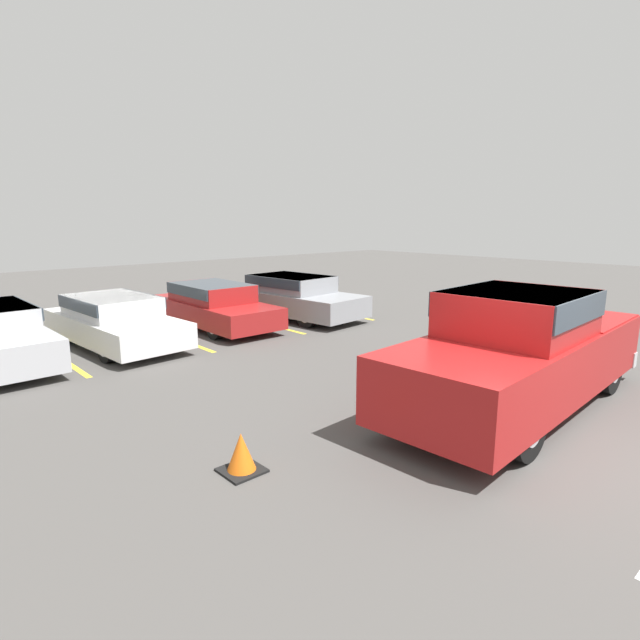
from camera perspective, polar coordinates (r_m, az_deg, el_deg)
The scene contains 10 objects.
ground_plane at distance 7.73m, azimuth 24.04°, elevation -12.24°, with size 60.00×60.00×0.00m, color #4C4947.
stall_stripe_b at distance 12.59m, azimuth -27.93°, elevation -3.55°, with size 0.12×4.39×0.01m, color yellow.
stall_stripe_c at distance 13.47m, azimuth -16.74°, elevation -1.76°, with size 0.12×4.39×0.01m, color yellow.
stall_stripe_d at distance 14.81m, azimuth -7.26°, elevation -0.18°, with size 0.12×4.39×0.01m, color yellow.
stall_stripe_e at distance 16.50m, azimuth 0.46°, elevation 1.11°, with size 0.12×4.39×0.01m, color yellow.
pickup_truck at distance 8.54m, azimuth 22.10°, elevation -3.13°, with size 5.89×2.24×1.91m.
parked_sedan_b at distance 12.79m, azimuth -22.49°, elevation 0.07°, with size 2.01×4.47×1.19m.
parked_sedan_c at distance 14.21m, azimuth -12.09°, elevation 1.81°, with size 1.76×4.52×1.22m.
parked_sedan_d at distance 15.31m, azimuth -3.15°, elevation 2.86°, with size 2.22×4.79×1.28m.
traffic_cone at distance 6.23m, azimuth -8.99°, elevation -14.91°, with size 0.48×0.48×0.49m.
Camera 1 is at (-6.61, -2.67, 2.98)m, focal length 28.00 mm.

